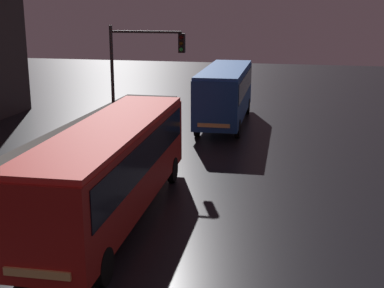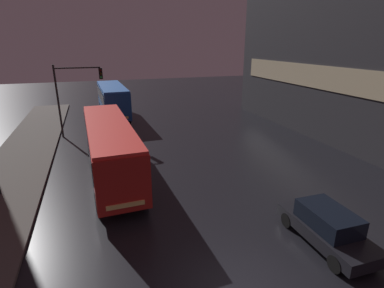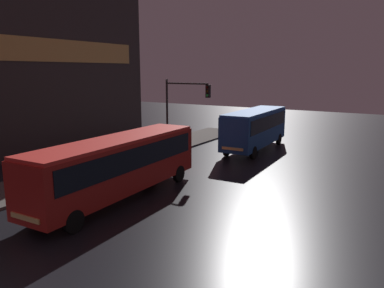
{
  "view_description": "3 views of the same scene",
  "coord_description": "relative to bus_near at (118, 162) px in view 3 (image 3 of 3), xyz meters",
  "views": [
    {
      "loc": [
        2.86,
        -5.21,
        6.98
      ],
      "look_at": [
        -1.37,
        13.87,
        1.85
      ],
      "focal_mm": 50.0,
      "sensor_mm": 36.0,
      "label": 1
    },
    {
      "loc": [
        -3.89,
        -6.8,
        7.62
      ],
      "look_at": [
        1.98,
        11.02,
        1.25
      ],
      "focal_mm": 28.0,
      "sensor_mm": 36.0,
      "label": 2
    },
    {
      "loc": [
        9.72,
        -3.4,
        6.61
      ],
      "look_at": [
        -0.86,
        13.82,
        2.63
      ],
      "focal_mm": 35.0,
      "sensor_mm": 36.0,
      "label": 3
    }
  ],
  "objects": [
    {
      "name": "sidewalk_left",
      "position": [
        -5.72,
        -0.52,
        -1.92
      ],
      "size": [
        4.0,
        48.0,
        0.15
      ],
      "color": "#56514C",
      "rests_on": "ground"
    },
    {
      "name": "building_left_tower",
      "position": [
        -17.46,
        5.41,
        9.65
      ],
      "size": [
        10.07,
        23.56,
        23.29
      ],
      "color": "#383333",
      "rests_on": "ground"
    },
    {
      "name": "bus_near",
      "position": [
        0.0,
        0.0,
        0.0
      ],
      "size": [
        2.85,
        11.3,
        3.24
      ],
      "rotation": [
        0.0,
        0.0,
        3.18
      ],
      "color": "#AD1E19",
      "rests_on": "ground"
    },
    {
      "name": "bus_far",
      "position": [
        1.27,
        15.3,
        0.07
      ],
      "size": [
        2.79,
        9.54,
        3.36
      ],
      "rotation": [
        0.0,
        0.0,
        3.18
      ],
      "color": "#194793",
      "rests_on": "ground"
    },
    {
      "name": "pedestrian_mid",
      "position": [
        -5.86,
        -0.96,
        -0.85
      ],
      "size": [
        0.4,
        0.4,
        1.73
      ],
      "rotation": [
        0.0,
        0.0,
        2.89
      ],
      "color": "black",
      "rests_on": "sidewalk_left"
    },
    {
      "name": "traffic_light_main",
      "position": [
        -2.09,
        9.19,
        2.1
      ],
      "size": [
        3.77,
        0.35,
        5.98
      ],
      "color": "#2D2D2D",
      "rests_on": "ground"
    }
  ]
}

